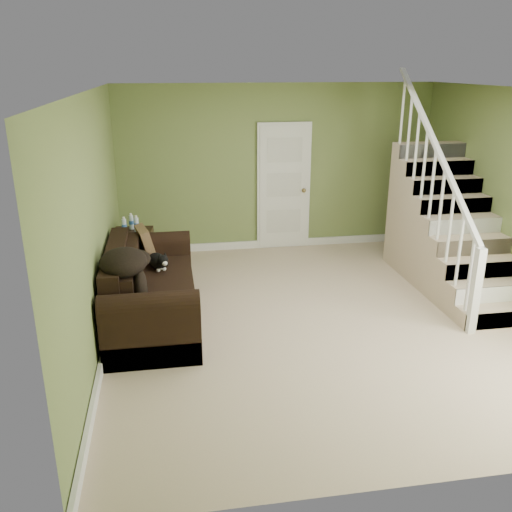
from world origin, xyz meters
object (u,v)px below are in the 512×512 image
object	(u,v)px
sofa	(148,293)
banana	(157,298)
side_table	(133,253)
cat	(157,261)

from	to	relation	value
sofa	banana	distance (m)	0.59
side_table	sofa	bearing A→B (deg)	-80.73
cat	sofa	bearing A→B (deg)	-128.78
side_table	cat	xyz separation A→B (m)	(0.36, -1.11, 0.25)
banana	sofa	bearing A→B (deg)	97.92
side_table	banana	distance (m)	2.09
cat	side_table	bearing A→B (deg)	85.66
cat	banana	bearing A→B (deg)	-112.31
sofa	side_table	xyz separation A→B (m)	(-0.25, 1.50, -0.01)
sofa	cat	xyz separation A→B (m)	(0.12, 0.39, 0.24)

